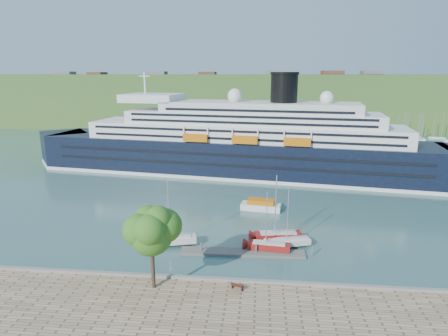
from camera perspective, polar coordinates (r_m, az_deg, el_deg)
ground at (r=46.05m, az=-1.18°, el=-17.64°), size 400.00×400.00×0.00m
far_hillside at (r=184.33m, az=4.23°, el=10.30°), size 400.00×50.00×24.00m
quay_coping at (r=45.28m, az=-1.22°, el=-16.53°), size 220.00×0.50×0.30m
cruise_ship at (r=91.82m, az=1.65°, el=6.72°), size 111.50×31.19×24.78m
park_bench at (r=43.49m, az=2.06°, el=-17.47°), size 1.57×1.10×0.93m
promenade_tree at (r=42.28m, az=-10.96°, el=-11.34°), size 6.34×6.34×10.49m
floating_pontoon at (r=53.21m, az=2.82°, el=-12.76°), size 17.26×2.61×0.38m
sailboat_white_near at (r=54.10m, az=-7.87°, el=-7.19°), size 7.54×3.81×9.38m
sailboat_red at (r=52.46m, az=6.97°, el=-8.45°), size 6.63×2.45×8.37m
sailboat_white_far at (r=54.14m, az=10.11°, el=-7.80°), size 6.78×3.75×8.44m
tender_launch at (r=69.14m, az=5.64°, el=-5.57°), size 7.59×3.57×2.02m
sailboat_extra at (r=55.21m, az=8.39°, el=-6.52°), size 7.85×3.32×9.83m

